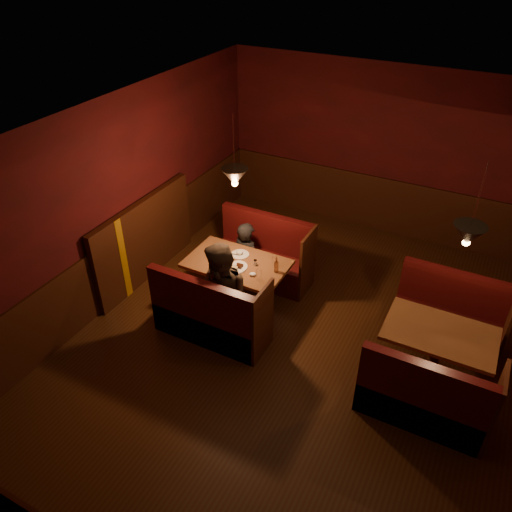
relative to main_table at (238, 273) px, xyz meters
The scene contains 9 objects.
room 1.18m from the main_table, 19.67° to the right, with size 6.02×7.02×2.92m.
main_table is the anchor object (origin of this frame).
main_bench_far 0.83m from the main_table, 88.89° to the left, with size 1.54×0.55×1.05m.
main_bench_near 0.83m from the main_table, 88.89° to the right, with size 1.54×0.55×1.05m.
second_table 2.77m from the main_table, ahead, with size 1.27×0.81×0.72m.
second_bench_far 2.89m from the main_table, 13.33° to the left, with size 1.41×0.53×1.00m.
second_bench_near 2.94m from the main_table, 17.02° to the right, with size 1.41×0.53×1.00m.
diner_a 0.61m from the main_table, 106.80° to the left, with size 0.51×0.33×1.39m, color black.
diner_b 0.65m from the main_table, 82.50° to the right, with size 0.83×0.65×1.70m, color #382B20.
Camera 1 is at (1.55, -4.50, 4.72)m, focal length 35.00 mm.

